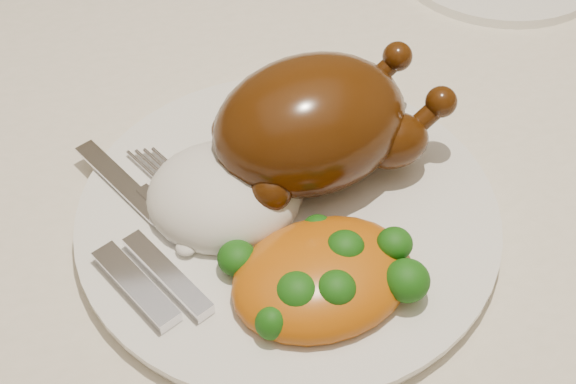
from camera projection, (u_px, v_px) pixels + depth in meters
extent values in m
cube|color=brown|center=(235.00, 96.00, 0.74)|extent=(1.60, 0.90, 0.04)
cube|color=silver|center=(234.00, 76.00, 0.72)|extent=(1.72, 1.02, 0.01)
cylinder|color=white|center=(288.00, 216.00, 0.59)|extent=(0.37, 0.37, 0.01)
ellipsoid|color=#462007|center=(310.00, 124.00, 0.59)|extent=(0.17, 0.15, 0.10)
ellipsoid|color=#462007|center=(297.00, 108.00, 0.57)|extent=(0.08, 0.07, 0.04)
ellipsoid|color=#462007|center=(391.00, 140.00, 0.59)|extent=(0.06, 0.04, 0.04)
sphere|color=#462007|center=(441.00, 102.00, 0.59)|extent=(0.02, 0.02, 0.02)
ellipsoid|color=#462007|center=(350.00, 93.00, 0.63)|extent=(0.06, 0.04, 0.04)
sphere|color=#462007|center=(397.00, 56.00, 0.63)|extent=(0.02, 0.02, 0.02)
sphere|color=#462007|center=(271.00, 191.00, 0.56)|extent=(0.03, 0.03, 0.03)
sphere|color=#462007|center=(231.00, 131.00, 0.60)|extent=(0.03, 0.03, 0.03)
ellipsoid|color=white|center=(224.00, 196.00, 0.58)|extent=(0.13, 0.12, 0.06)
ellipsoid|color=#D2540D|center=(323.00, 278.00, 0.54)|extent=(0.15, 0.13, 0.04)
ellipsoid|color=#D2540D|center=(368.00, 259.00, 0.55)|extent=(0.06, 0.05, 0.03)
ellipsoid|color=#133B09|center=(271.00, 323.00, 0.51)|extent=(0.02, 0.02, 0.02)
ellipsoid|color=#133B09|center=(237.00, 258.00, 0.54)|extent=(0.03, 0.03, 0.02)
ellipsoid|color=#133B09|center=(297.00, 294.00, 0.52)|extent=(0.03, 0.03, 0.03)
ellipsoid|color=#133B09|center=(318.00, 230.00, 0.56)|extent=(0.02, 0.02, 0.02)
ellipsoid|color=#133B09|center=(346.00, 282.00, 0.53)|extent=(0.03, 0.03, 0.03)
ellipsoid|color=#133B09|center=(395.00, 244.00, 0.54)|extent=(0.02, 0.02, 0.02)
ellipsoid|color=#133B09|center=(344.00, 274.00, 0.54)|extent=(0.03, 0.03, 0.03)
ellipsoid|color=#133B09|center=(407.00, 280.00, 0.52)|extent=(0.03, 0.03, 0.03)
ellipsoid|color=#133B09|center=(336.00, 289.00, 0.51)|extent=(0.03, 0.03, 0.02)
ellipsoid|color=#133B09|center=(345.00, 249.00, 0.53)|extent=(0.03, 0.03, 0.02)
cube|color=silver|center=(130.00, 190.00, 0.60)|extent=(0.08, 0.12, 0.00)
cube|color=silver|center=(136.00, 286.00, 0.54)|extent=(0.06, 0.08, 0.01)
cube|color=silver|center=(167.00, 275.00, 0.54)|extent=(0.06, 0.08, 0.01)
cube|color=silver|center=(158.00, 185.00, 0.60)|extent=(0.06, 0.09, 0.00)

